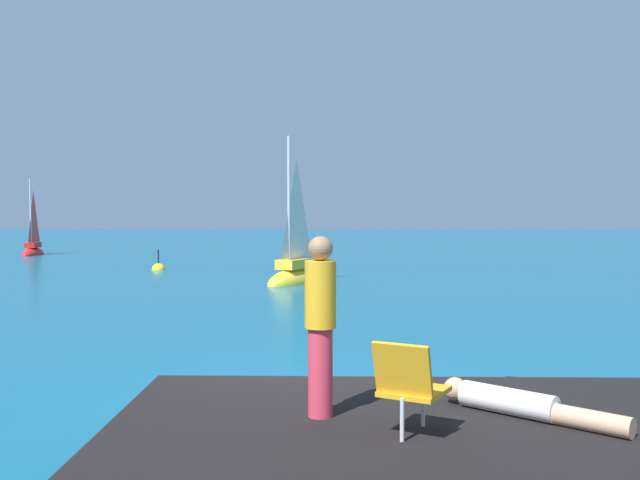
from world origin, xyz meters
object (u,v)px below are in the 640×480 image
object	(u,v)px
sailboat_far	(33,250)
person_standing	(320,321)
marker_buoy	(158,270)
person_sunbather	(521,404)
beach_chair	(409,383)
sailboat_near	(293,274)

from	to	relation	value
sailboat_far	person_standing	size ratio (longest dim) A/B	2.85
sailboat_far	marker_buoy	size ratio (longest dim) A/B	4.09
person_sunbather	beach_chair	bearing A→B (deg)	-110.59
sailboat_near	person_sunbather	size ratio (longest dim) A/B	3.92
sailboat_far	beach_chair	bearing A→B (deg)	25.45
person_standing	marker_buoy	xyz separation A→B (m)	(-7.19, 23.91, -1.59)
sailboat_near	beach_chair	xyz separation A→B (m)	(1.97, -19.22, 0.87)
sailboat_near	sailboat_far	size ratio (longest dim) A/B	1.20
sailboat_far	person_sunbather	world-z (taller)	sailboat_far
person_standing	marker_buoy	bearing A→B (deg)	-40.40
person_sunbather	beach_chair	size ratio (longest dim) A/B	1.78
person_sunbather	beach_chair	xyz separation A→B (m)	(-1.06, -0.58, 0.33)
sailboat_far	person_sunbather	xyz separation A→B (m)	(18.24, -33.41, 0.60)
marker_buoy	beach_chair	bearing A→B (deg)	-72.06
marker_buoy	person_standing	bearing A→B (deg)	-73.26
person_standing	sailboat_near	bearing A→B (deg)	-53.36
beach_chair	sailboat_near	bearing A→B (deg)	33.83
beach_chair	marker_buoy	world-z (taller)	beach_chair
sailboat_near	person_standing	distance (m)	18.74
sailboat_near	sailboat_far	world-z (taller)	sailboat_near
sailboat_far	marker_buoy	xyz separation A→B (m)	(9.25, -9.51, -0.24)
person_sunbather	sailboat_far	bearing A→B (deg)	159.49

